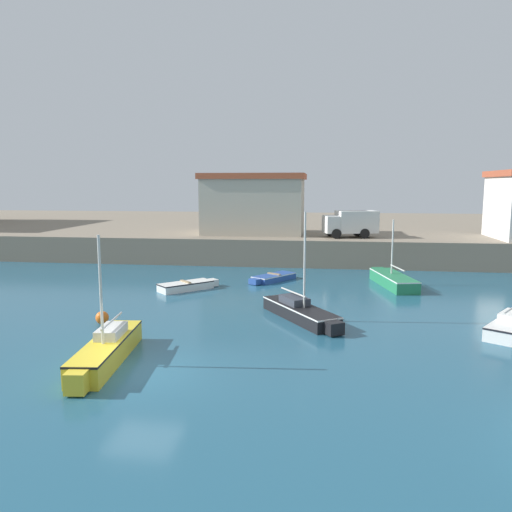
# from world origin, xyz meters

# --- Properties ---
(ground_plane) EXTENTS (200.00, 200.00, 0.00)m
(ground_plane) POSITION_xyz_m (0.00, 0.00, 0.00)
(ground_plane) COLOR #235670
(quay_seawall) EXTENTS (120.00, 40.00, 2.18)m
(quay_seawall) POSITION_xyz_m (0.00, 42.84, 1.09)
(quay_seawall) COLOR gray
(quay_seawall) RESTS_ON ground
(sailboat_yellow_0) EXTENTS (1.80, 6.10, 4.78)m
(sailboat_yellow_0) POSITION_xyz_m (-1.68, 0.89, 0.49)
(sailboat_yellow_0) COLOR yellow
(sailboat_yellow_0) RESTS_ON ground
(sailboat_green_3) EXTENTS (2.60, 6.20, 4.29)m
(sailboat_green_3) POSITION_xyz_m (10.69, 16.80, 0.42)
(sailboat_green_3) COLOR #237A4C
(sailboat_green_3) RESTS_ON ground
(dinghy_white_4) EXTENTS (3.46, 3.46, 0.58)m
(dinghy_white_4) POSITION_xyz_m (-2.19, 13.75, 0.28)
(dinghy_white_4) COLOR white
(dinghy_white_4) RESTS_ON ground
(dinghy_blue_6) EXTENTS (3.01, 3.74, 0.51)m
(dinghy_blue_6) POSITION_xyz_m (2.81, 17.41, 0.24)
(dinghy_blue_6) COLOR #284C9E
(dinghy_blue_6) RESTS_ON ground
(sailboat_black_7) EXTENTS (4.12, 5.55, 5.26)m
(sailboat_black_7) POSITION_xyz_m (5.15, 7.81, 0.42)
(sailboat_black_7) COLOR black
(sailboat_black_7) RESTS_ON ground
(mooring_buoy) EXTENTS (0.61, 0.61, 0.61)m
(mooring_buoy) POSITION_xyz_m (-4.08, 5.70, 0.31)
(mooring_buoy) COLOR orange
(mooring_buoy) RESTS_ON ground
(harbor_shed_near_wharf) EXTENTS (9.07, 6.33, 5.31)m
(harbor_shed_near_wharf) POSITION_xyz_m (0.00, 28.24, 4.85)
(harbor_shed_near_wharf) COLOR #BCB29E
(harbor_shed_near_wharf) RESTS_ON quay_seawall
(truck_on_quay) EXTENTS (4.66, 3.02, 2.20)m
(truck_on_quay) POSITION_xyz_m (8.38, 26.01, 3.39)
(truck_on_quay) COLOR silver
(truck_on_quay) RESTS_ON quay_seawall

